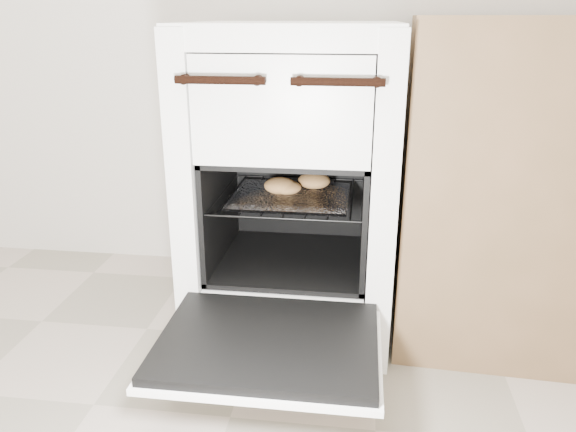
# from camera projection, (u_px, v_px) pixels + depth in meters

# --- Properties ---
(stove) EXTENTS (0.56, 0.62, 0.85)m
(stove) POSITION_uv_depth(u_px,v_px,m) (294.00, 185.00, 1.61)
(stove) COLOR white
(stove) RESTS_ON ground
(oven_door) EXTENTS (0.50, 0.39, 0.04)m
(oven_door) POSITION_uv_depth(u_px,v_px,m) (268.00, 344.00, 1.25)
(oven_door) COLOR black
(oven_door) RESTS_ON stove
(oven_rack) EXTENTS (0.41, 0.39, 0.01)m
(oven_rack) POSITION_uv_depth(u_px,v_px,m) (292.00, 196.00, 1.56)
(oven_rack) COLOR black
(oven_rack) RESTS_ON stove
(foil_sheet) EXTENTS (0.32, 0.28, 0.01)m
(foil_sheet) POSITION_uv_depth(u_px,v_px,m) (291.00, 196.00, 1.54)
(foil_sheet) COLOR silver
(foil_sheet) RESTS_ON oven_rack
(baked_rolls) EXTENTS (0.21, 0.19, 0.04)m
(baked_rolls) POSITION_uv_depth(u_px,v_px,m) (295.00, 184.00, 1.56)
(baked_rolls) COLOR tan
(baked_rolls) RESTS_ON foil_sheet
(counter) EXTENTS (0.91, 0.63, 0.88)m
(counter) POSITION_uv_depth(u_px,v_px,m) (565.00, 185.00, 1.54)
(counter) COLOR brown
(counter) RESTS_ON ground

